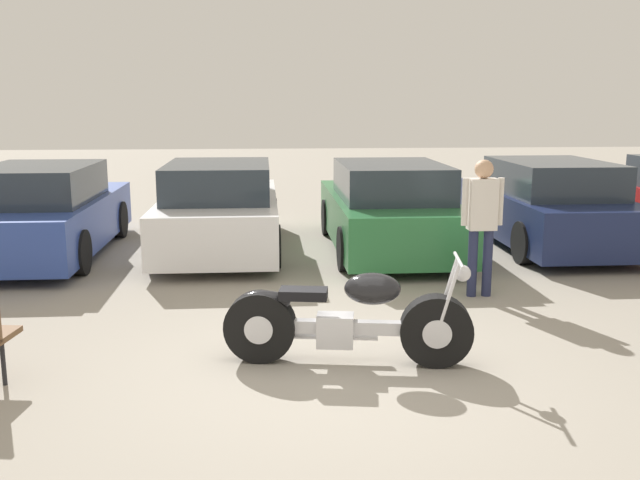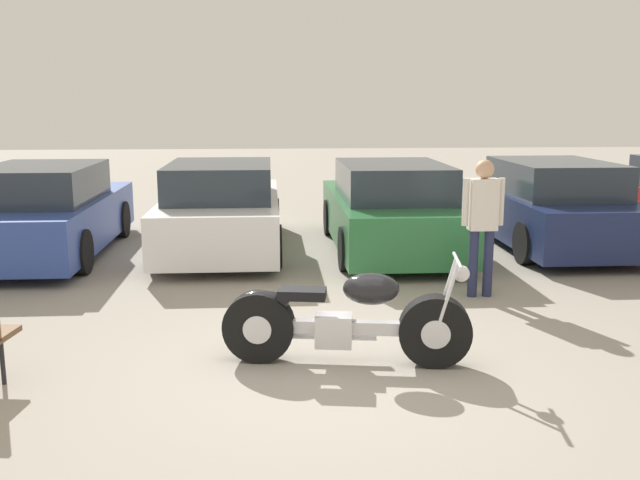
{
  "view_description": "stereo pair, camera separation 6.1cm",
  "coord_description": "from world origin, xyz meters",
  "px_view_note": "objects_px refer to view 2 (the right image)",
  "views": [
    {
      "loc": [
        -0.57,
        -6.01,
        2.42
      ],
      "look_at": [
        0.05,
        1.93,
        0.85
      ],
      "focal_mm": 40.0,
      "sensor_mm": 36.0,
      "label": 1
    },
    {
      "loc": [
        -0.51,
        -6.01,
        2.42
      ],
      "look_at": [
        0.05,
        1.93,
        0.85
      ],
      "focal_mm": 40.0,
      "sensor_mm": 36.0,
      "label": 2
    }
  ],
  "objects_px": {
    "parked_car_green": "(390,210)",
    "person_standing": "(483,216)",
    "parked_car_blue": "(47,213)",
    "motorcycle": "(344,320)",
    "parked_car_white": "(222,209)",
    "parked_car_navy": "(548,206)"
  },
  "relations": [
    {
      "from": "parked_car_green",
      "to": "person_standing",
      "type": "distance_m",
      "value": 2.91
    },
    {
      "from": "parked_car_white",
      "to": "person_standing",
      "type": "relative_size",
      "value": 2.63
    },
    {
      "from": "motorcycle",
      "to": "parked_car_navy",
      "type": "distance_m",
      "value": 6.56
    },
    {
      "from": "parked_car_blue",
      "to": "parked_car_navy",
      "type": "height_order",
      "value": "same"
    },
    {
      "from": "person_standing",
      "to": "parked_car_green",
      "type": "bearing_deg",
      "value": 103.44
    },
    {
      "from": "parked_car_green",
      "to": "person_standing",
      "type": "bearing_deg",
      "value": -76.56
    },
    {
      "from": "parked_car_navy",
      "to": "person_standing",
      "type": "height_order",
      "value": "person_standing"
    },
    {
      "from": "parked_car_green",
      "to": "person_standing",
      "type": "relative_size",
      "value": 2.63
    },
    {
      "from": "parked_car_white",
      "to": "parked_car_navy",
      "type": "relative_size",
      "value": 1.0
    },
    {
      "from": "motorcycle",
      "to": "person_standing",
      "type": "distance_m",
      "value": 2.97
    },
    {
      "from": "motorcycle",
      "to": "person_standing",
      "type": "height_order",
      "value": "person_standing"
    },
    {
      "from": "parked_car_green",
      "to": "parked_car_navy",
      "type": "relative_size",
      "value": 1.0
    },
    {
      "from": "parked_car_white",
      "to": "motorcycle",
      "type": "bearing_deg",
      "value": -74.41
    },
    {
      "from": "parked_car_blue",
      "to": "parked_car_navy",
      "type": "relative_size",
      "value": 1.0
    },
    {
      "from": "parked_car_green",
      "to": "parked_car_blue",
      "type": "bearing_deg",
      "value": 179.62
    },
    {
      "from": "motorcycle",
      "to": "parked_car_navy",
      "type": "relative_size",
      "value": 0.51
    },
    {
      "from": "motorcycle",
      "to": "parked_car_green",
      "type": "relative_size",
      "value": 0.51
    },
    {
      "from": "motorcycle",
      "to": "parked_car_white",
      "type": "height_order",
      "value": "parked_car_white"
    },
    {
      "from": "parked_car_blue",
      "to": "parked_car_navy",
      "type": "xyz_separation_m",
      "value": [
        8.15,
        0.19,
        0.0
      ]
    },
    {
      "from": "motorcycle",
      "to": "parked_car_white",
      "type": "relative_size",
      "value": 0.51
    },
    {
      "from": "parked_car_blue",
      "to": "motorcycle",
      "type": "bearing_deg",
      "value": -50.27
    },
    {
      "from": "parked_car_blue",
      "to": "parked_car_green",
      "type": "xyz_separation_m",
      "value": [
        5.44,
        -0.04,
        0.0
      ]
    }
  ]
}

